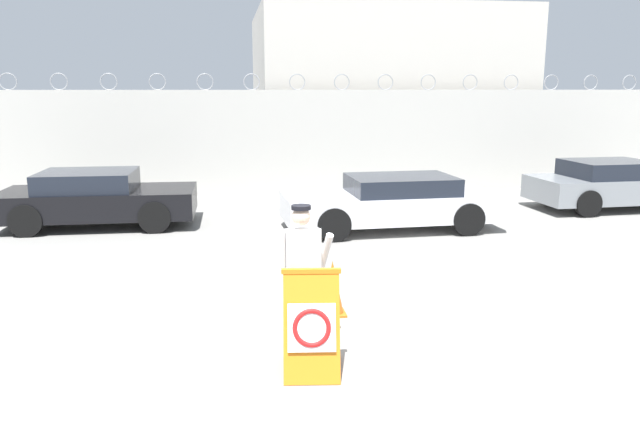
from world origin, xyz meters
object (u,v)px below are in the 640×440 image
(parked_car_front_coupe, at_px, (97,198))
(parked_car_far_side, at_px, (613,184))
(barricade_sign, at_px, (311,322))
(security_guard, at_px, (302,269))
(traffic_cone_near, at_px, (332,288))
(parked_car_rear_sedan, at_px, (393,202))

(parked_car_front_coupe, height_order, parked_car_far_side, same)
(barricade_sign, relative_size, parked_car_far_side, 0.27)
(barricade_sign, xyz_separation_m, parked_car_front_coupe, (-3.74, 8.05, 0.06))
(security_guard, height_order, parked_car_front_coupe, security_guard)
(traffic_cone_near, height_order, parked_car_far_side, parked_car_far_side)
(parked_car_front_coupe, bearing_deg, traffic_cone_near, -55.25)
(security_guard, height_order, parked_car_far_side, security_guard)
(security_guard, distance_m, parked_car_rear_sedan, 6.55)
(barricade_sign, bearing_deg, parked_car_far_side, 49.24)
(barricade_sign, xyz_separation_m, security_guard, (-0.01, 0.76, 0.37))
(security_guard, relative_size, parked_car_rear_sedan, 0.36)
(barricade_sign, bearing_deg, parked_car_rear_sedan, 74.65)
(parked_car_far_side, bearing_deg, parked_car_rear_sedan, -168.51)
(parked_car_front_coupe, relative_size, parked_car_rear_sedan, 0.90)
(security_guard, bearing_deg, barricade_sign, -110.62)
(traffic_cone_near, xyz_separation_m, parked_car_front_coupe, (-4.26, 6.34, 0.26))
(traffic_cone_near, relative_size, parked_car_far_side, 0.18)
(barricade_sign, height_order, security_guard, security_guard)
(parked_car_rear_sedan, distance_m, parked_car_far_side, 6.41)
(security_guard, distance_m, parked_car_far_side, 11.65)
(barricade_sign, xyz_separation_m, parked_car_far_side, (8.95, 8.20, 0.05))
(barricade_sign, height_order, parked_car_rear_sedan, parked_car_rear_sedan)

